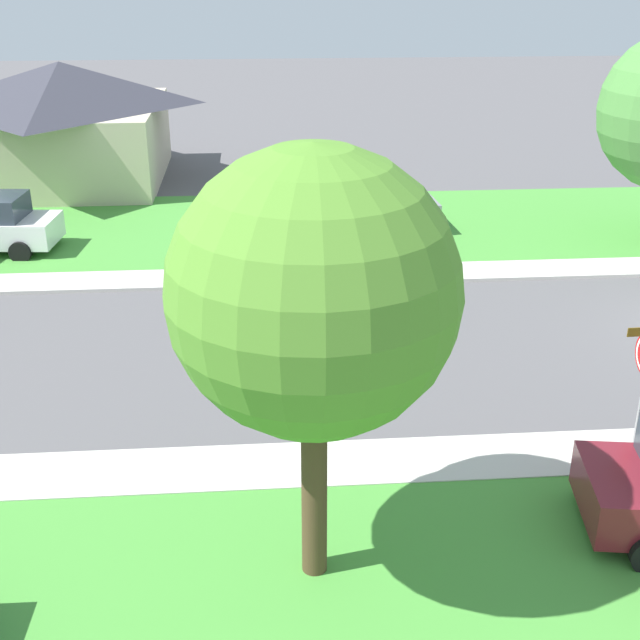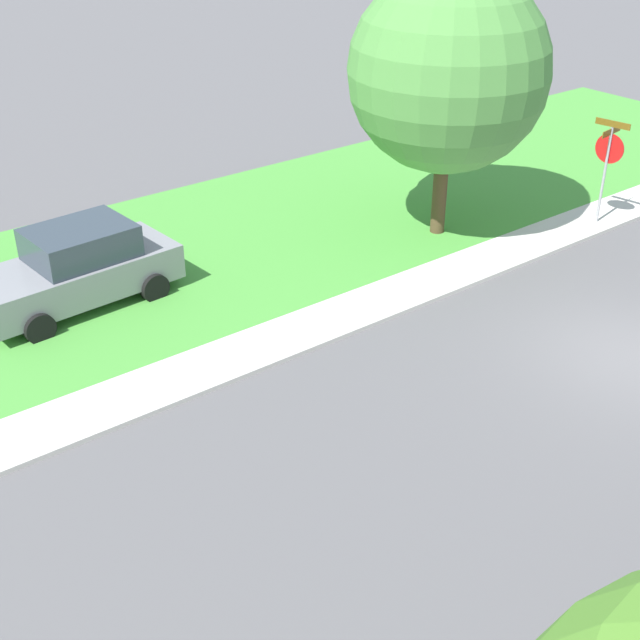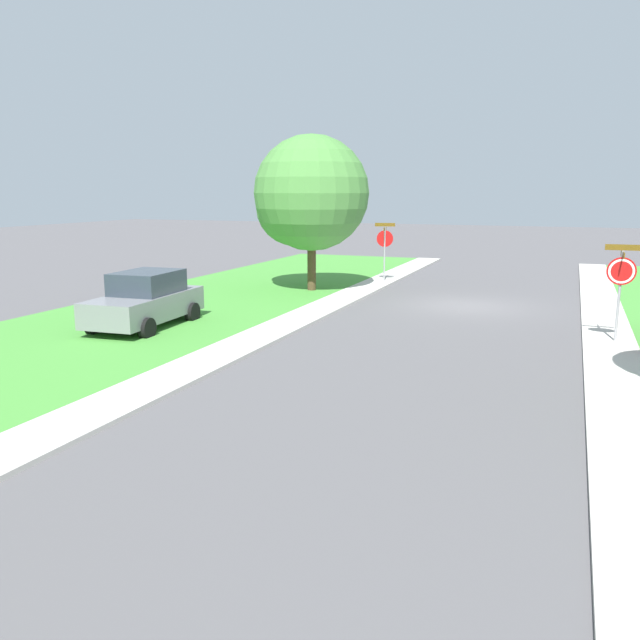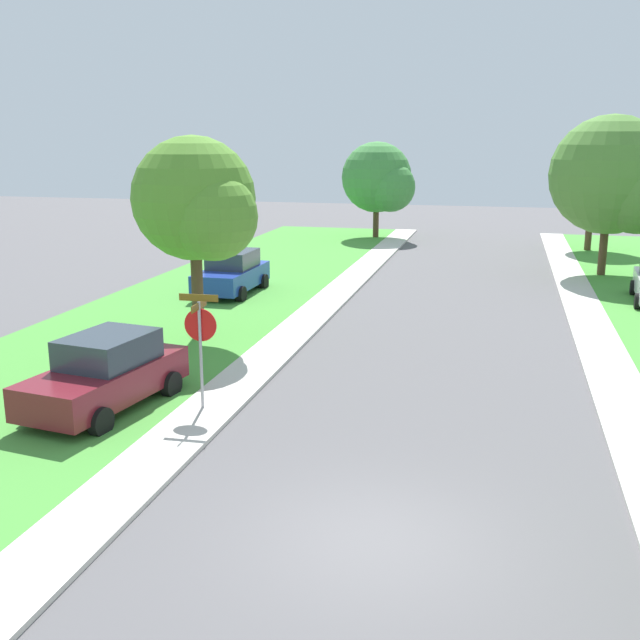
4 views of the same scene
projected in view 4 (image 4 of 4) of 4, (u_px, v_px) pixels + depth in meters
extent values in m
plane|color=#565456|center=(375.00, 541.00, 11.76)|extent=(120.00, 120.00, 0.00)
cube|color=beige|center=(602.00, 351.00, 21.98)|extent=(1.40, 56.00, 0.10)
cube|color=beige|center=(294.00, 332.00, 24.16)|extent=(1.40, 56.00, 0.10)
cube|color=#479338|center=(160.00, 324.00, 25.25)|extent=(8.00, 56.00, 0.08)
cylinder|color=#9E9EA3|center=(201.00, 357.00, 17.02)|extent=(0.07, 0.07, 2.60)
cylinder|color=red|center=(200.00, 325.00, 16.89)|extent=(0.76, 0.06, 0.76)
cylinder|color=white|center=(201.00, 325.00, 16.91)|extent=(0.67, 0.03, 0.67)
cylinder|color=red|center=(201.00, 325.00, 16.91)|extent=(0.55, 0.02, 0.55)
cube|color=brown|center=(199.00, 298.00, 16.69)|extent=(0.92, 0.05, 0.16)
cube|color=brown|center=(199.00, 306.00, 16.74)|extent=(0.05, 0.92, 0.16)
cylinder|color=black|center=(633.00, 288.00, 29.77)|extent=(0.29, 0.66, 0.64)
cylinder|color=black|center=(638.00, 302.00, 27.32)|extent=(0.29, 0.66, 0.64)
cube|color=#1E389E|center=(232.00, 278.00, 29.97)|extent=(1.85, 4.32, 0.76)
cube|color=#2D3842|center=(233.00, 259.00, 29.99)|extent=(1.63, 2.12, 0.68)
cylinder|color=black|center=(241.00, 295.00, 28.59)|extent=(0.25, 0.64, 0.64)
cylinder|color=black|center=(198.00, 292.00, 29.03)|extent=(0.25, 0.64, 0.64)
cylinder|color=black|center=(264.00, 282.00, 31.09)|extent=(0.25, 0.64, 0.64)
cylinder|color=black|center=(223.00, 280.00, 31.53)|extent=(0.25, 0.64, 0.64)
cube|color=maroon|center=(105.00, 381.00, 17.26)|extent=(2.42, 4.52, 0.76)
cube|color=#2D3842|center=(108.00, 349.00, 17.27)|extent=(1.90, 2.32, 0.68)
cylinder|color=black|center=(101.00, 422.00, 15.82)|extent=(0.33, 0.67, 0.64)
cylinder|color=black|center=(34.00, 410.00, 16.48)|extent=(0.33, 0.67, 0.64)
cylinder|color=black|center=(171.00, 384.00, 18.21)|extent=(0.33, 0.67, 0.64)
cylinder|color=black|center=(111.00, 376.00, 18.88)|extent=(0.33, 0.67, 0.64)
cylinder|color=#4C3823|center=(603.00, 247.00, 33.78)|extent=(0.36, 0.36, 2.72)
sphere|color=#4F8334|center=(610.00, 175.00, 33.02)|extent=(5.24, 5.24, 5.24)
sphere|color=#4F8334|center=(640.00, 192.00, 32.16)|extent=(3.67, 3.67, 3.67)
cylinder|color=#4C3823|center=(589.00, 230.00, 41.24)|extent=(0.36, 0.36, 2.37)
sphere|color=#559035|center=(593.00, 184.00, 40.65)|extent=(3.74, 3.74, 3.74)
sphere|color=#559035|center=(610.00, 194.00, 40.04)|extent=(2.62, 2.62, 2.62)
cylinder|color=#4C3823|center=(376.00, 220.00, 46.67)|extent=(0.36, 0.36, 2.26)
sphere|color=#40873E|center=(377.00, 177.00, 46.04)|extent=(4.31, 4.31, 4.31)
sphere|color=#40873E|center=(391.00, 187.00, 45.33)|extent=(3.02, 3.02, 3.02)
cylinder|color=#4C3823|center=(197.00, 291.00, 23.07)|extent=(0.36, 0.36, 3.09)
sphere|color=#548D2D|center=(194.00, 198.00, 22.39)|extent=(3.72, 3.72, 3.72)
sphere|color=#548D2D|center=(214.00, 216.00, 21.78)|extent=(2.60, 2.60, 2.60)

